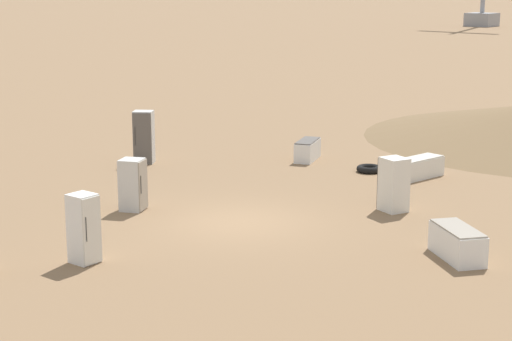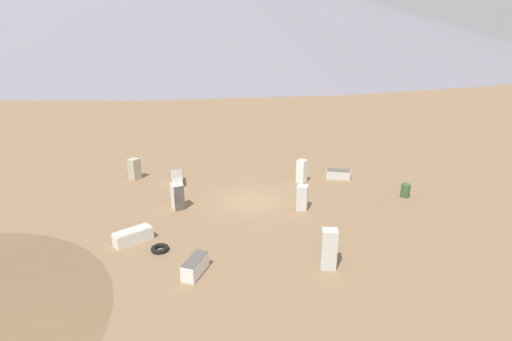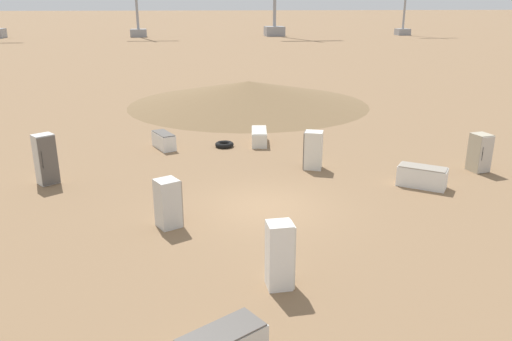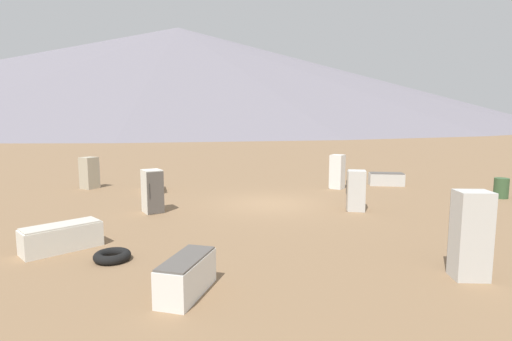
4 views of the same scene
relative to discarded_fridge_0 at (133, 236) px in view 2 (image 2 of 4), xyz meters
The scene contains 13 objects.
ground_plane 8.11m from the discarded_fridge_0, 82.38° to the left, with size 1000.00×1000.00×0.00m, color #846647.
mountain_ridge_0 228.06m from the discarded_fridge_0, 137.16° to the left, with size 357.33×357.33×54.41m.
discarded_fridge_0 is the anchor object (origin of this frame).
discarded_fridge_1 9.91m from the discarded_fridge_0, 145.75° to the left, with size 0.76×0.84×1.56m.
discarded_fridge_2 4.51m from the discarded_fridge_0, 110.42° to the left, with size 0.92×0.85×1.58m.
discarded_fridge_3 13.07m from the discarded_fridge_0, 82.93° to the left, with size 0.66×0.58×1.68m.
discarded_fridge_4 9.93m from the discarded_fridge_0, 26.48° to the left, with size 0.91×0.89×1.92m.
discarded_fridge_5 4.61m from the discarded_fridge_0, ahead, with size 1.18×1.71×0.76m.
discarded_fridge_6 10.01m from the discarded_fridge_0, 64.68° to the left, with size 0.89×0.87×1.52m.
discarded_fridge_7 15.74m from the discarded_fridge_0, 78.16° to the left, with size 1.87×1.52×0.66m.
discarded_fridge_8 8.58m from the discarded_fridge_0, 125.97° to the left, with size 1.84×1.64×0.79m.
scrap_tire 1.80m from the discarded_fridge_0, 11.12° to the left, with size 0.89×0.89×0.23m.
rusty_barrel 17.26m from the discarded_fridge_0, 60.98° to the left, with size 0.59×0.59×0.88m.
Camera 2 is at (15.58, -17.90, 10.13)m, focal length 28.00 mm.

